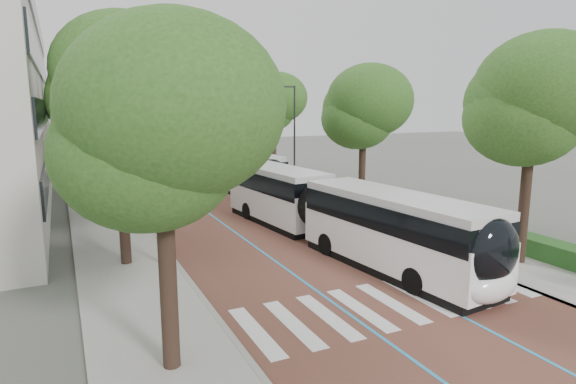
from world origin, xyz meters
name	(u,v)px	position (x,y,z in m)	size (l,w,h in m)	color
ground	(405,316)	(0.00, 0.00, 0.00)	(160.00, 160.00, 0.00)	#51544C
road	(162,168)	(0.00, 40.00, 0.01)	(11.00, 140.00, 0.02)	brown
sidewalk_left	(86,172)	(-7.50, 40.00, 0.06)	(4.00, 140.00, 0.12)	#9B9892
sidewalk_right	(230,164)	(7.50, 40.00, 0.06)	(4.00, 140.00, 0.12)	#9B9892
kerb_left	(106,171)	(-5.60, 40.00, 0.06)	(0.20, 140.00, 0.14)	gray
kerb_right	(213,165)	(5.60, 40.00, 0.06)	(0.20, 140.00, 0.14)	gray
zebra_crossing	(391,303)	(0.20, 1.00, 0.03)	(10.55, 3.60, 0.01)	silver
lane_line_left	(147,169)	(-1.60, 40.00, 0.02)	(0.12, 126.00, 0.01)	#2892C9
lane_line_right	(177,167)	(1.60, 40.00, 0.02)	(0.12, 126.00, 0.01)	#2892C9
streetlight_far	(292,129)	(6.62, 22.00, 4.82)	(1.82, 0.20, 8.00)	#2C2B2E
lamp_post_left	(160,170)	(-6.10, 8.00, 4.12)	(0.14, 0.14, 8.00)	#2C2B2E
trees_left	(89,105)	(-7.50, 27.70, 6.63)	(6.29, 60.67, 9.77)	black
trees_right	(317,107)	(7.70, 20.05, 6.49)	(5.50, 47.19, 9.03)	black
lead_bus	(338,214)	(1.95, 7.49, 1.63)	(4.29, 18.55, 3.20)	black
bus_queued_0	(241,172)	(2.77, 23.07, 1.62)	(2.91, 12.47, 3.20)	white
bus_queued_1	(198,156)	(2.77, 35.73, 1.62)	(2.86, 12.46, 3.20)	white
bus_queued_2	(171,146)	(2.91, 48.95, 1.62)	(2.94, 12.48, 3.20)	white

